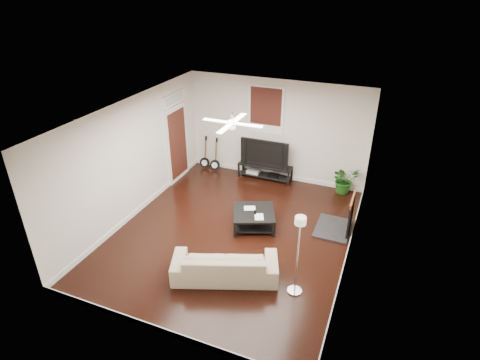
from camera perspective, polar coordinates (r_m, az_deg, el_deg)
name	(u,v)px	position (r m, az deg, el deg)	size (l,w,h in m)	color
room	(233,178)	(8.16, -1.06, 0.34)	(5.01, 6.01, 2.81)	black
brick_accent	(361,178)	(8.53, 17.26, 0.29)	(0.02, 2.20, 2.80)	#9E5433
fireplace	(342,213)	(9.00, 14.61, -4.70)	(0.80, 1.10, 0.92)	black
window_back	(266,110)	(10.62, 3.79, 10.14)	(1.00, 0.06, 1.30)	#35120E
door_left	(177,137)	(10.81, -9.18, 6.21)	(0.08, 1.00, 2.50)	white
tv_stand	(265,172)	(11.08, 3.66, 1.21)	(1.52, 0.40, 0.42)	black
tv	(266,152)	(10.84, 3.79, 4.11)	(1.36, 0.18, 0.78)	black
coffee_table	(254,219)	(9.02, 2.02, -5.65)	(0.92, 0.92, 0.39)	black
sofa	(225,264)	(7.59, -2.21, -12.12)	(2.00, 0.78, 0.58)	#C4AB93
floor_lamp	(298,256)	(7.01, 8.38, -10.90)	(0.27, 0.27, 1.63)	silver
potted_plant	(344,180)	(10.65, 14.97, 0.06)	(0.67, 0.58, 0.75)	#1B5117
guitar_left	(204,153)	(11.61, -5.22, 3.94)	(0.30, 0.21, 0.97)	black
guitar_right	(215,155)	(11.44, -3.72, 3.62)	(0.30, 0.21, 0.97)	black
ceiling_fan	(232,123)	(7.68, -1.14, 8.31)	(1.24, 1.24, 0.32)	white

